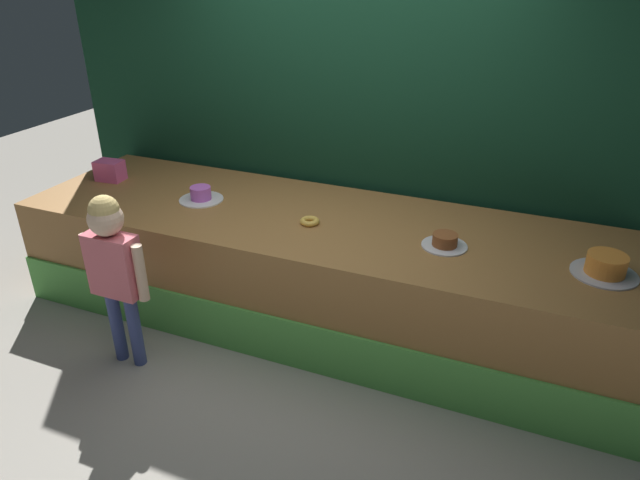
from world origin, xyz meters
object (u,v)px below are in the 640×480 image
at_px(child_figure, 113,260).
at_px(cake_left, 201,195).
at_px(pink_box, 110,170).
at_px(cake_center, 445,242).
at_px(cake_right, 606,266).
at_px(donut, 310,221).

bearing_deg(child_figure, cake_left, 89.05).
relative_size(pink_box, cake_center, 0.74).
relative_size(child_figure, cake_right, 3.22).
relative_size(pink_box, cake_right, 0.58).
bearing_deg(pink_box, cake_center, -2.99).
height_order(donut, cake_right, cake_right).
distance_m(pink_box, cake_center, 2.67).
relative_size(child_figure, cake_left, 3.63).
xyz_separation_m(child_figure, cake_left, (0.02, 0.93, 0.07)).
height_order(pink_box, donut, pink_box).
relative_size(donut, cake_center, 0.46).
distance_m(donut, cake_right, 1.78).
distance_m(child_figure, donut, 1.25).
bearing_deg(child_figure, cake_center, 25.85).
relative_size(child_figure, cake_center, 4.14).
distance_m(cake_left, cake_center, 1.78).
xyz_separation_m(child_figure, cake_center, (1.79, 0.87, 0.06)).
bearing_deg(cake_center, donut, -179.05).
relative_size(child_figure, pink_box, 5.58).
bearing_deg(cake_left, donut, -4.64).
height_order(pink_box, cake_right, pink_box).
bearing_deg(pink_box, donut, -4.95).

